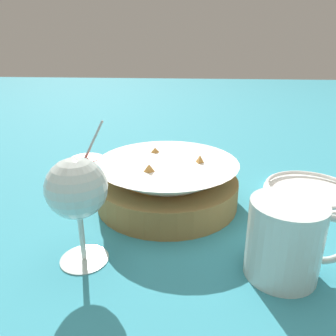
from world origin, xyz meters
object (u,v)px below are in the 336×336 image
(food_basket, at_px, (168,184))
(beer_mug, at_px, (285,242))
(side_plate, at_px, (310,190))
(sauce_cup, at_px, (88,164))
(wine_glass, at_px, (77,192))

(food_basket, relative_size, beer_mug, 1.92)
(beer_mug, xyz_separation_m, side_plate, (0.11, 0.24, -0.04))
(sauce_cup, distance_m, wine_glass, 0.32)
(food_basket, bearing_deg, side_plate, 12.30)
(food_basket, bearing_deg, sauce_cup, 146.01)
(wine_glass, height_order, side_plate, wine_glass)
(food_basket, relative_size, side_plate, 1.44)
(beer_mug, relative_size, side_plate, 0.75)
(side_plate, bearing_deg, sauce_cup, 171.54)
(wine_glass, distance_m, beer_mug, 0.26)
(beer_mug, distance_m, side_plate, 0.26)
(food_basket, relative_size, wine_glass, 1.72)
(sauce_cup, height_order, side_plate, sauce_cup)
(sauce_cup, bearing_deg, side_plate, -8.46)
(sauce_cup, xyz_separation_m, beer_mug, (0.34, -0.31, 0.03))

